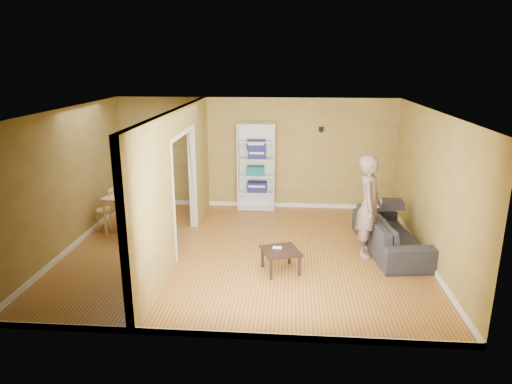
% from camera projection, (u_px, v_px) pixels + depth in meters
% --- Properties ---
extents(room_shell, '(6.50, 6.50, 6.50)m').
position_uv_depth(room_shell, '(244.00, 184.00, 8.10)').
color(room_shell, '#B36C34').
rests_on(room_shell, ground).
extents(partition, '(0.22, 5.50, 2.60)m').
position_uv_depth(partition, '(178.00, 183.00, 8.19)').
color(partition, olive).
rests_on(partition, ground).
extents(wall_speaker, '(0.10, 0.10, 0.10)m').
position_uv_depth(wall_speaker, '(321.00, 129.00, 10.39)').
color(wall_speaker, black).
rests_on(wall_speaker, room_shell).
extents(sofa, '(2.35, 1.23, 0.86)m').
position_uv_depth(sofa, '(391.00, 228.00, 8.43)').
color(sofa, black).
rests_on(sofa, ground).
extents(person, '(0.92, 0.79, 2.17)m').
position_uv_depth(person, '(370.00, 197.00, 8.06)').
color(person, slate).
rests_on(person, ground).
extents(bookshelf, '(0.86, 0.38, 2.05)m').
position_uv_depth(bookshelf, '(256.00, 166.00, 10.67)').
color(bookshelf, white).
rests_on(bookshelf, ground).
extents(paper_box_navy_a, '(0.45, 0.29, 0.23)m').
position_uv_depth(paper_box_navy_a, '(257.00, 187.00, 10.75)').
color(paper_box_navy_a, navy).
rests_on(paper_box_navy_a, bookshelf).
extents(paper_box_teal, '(0.40, 0.26, 0.21)m').
position_uv_depth(paper_box_teal, '(255.00, 171.00, 10.64)').
color(paper_box_teal, '#287F67').
rests_on(paper_box_teal, bookshelf).
extents(paper_box_navy_b, '(0.40, 0.26, 0.20)m').
position_uv_depth(paper_box_navy_b, '(257.00, 154.00, 10.53)').
color(paper_box_navy_b, navy).
rests_on(paper_box_navy_b, bookshelf).
extents(paper_box_navy_c, '(0.42, 0.28, 0.22)m').
position_uv_depth(paper_box_navy_c, '(256.00, 144.00, 10.47)').
color(paper_box_navy_c, navy).
rests_on(paper_box_navy_c, bookshelf).
extents(coffee_table, '(0.58, 0.58, 0.39)m').
position_uv_depth(coffee_table, '(281.00, 253.00, 7.59)').
color(coffee_table, black).
rests_on(coffee_table, ground).
extents(game_controller, '(0.15, 0.04, 0.03)m').
position_uv_depth(game_controller, '(277.00, 247.00, 7.63)').
color(game_controller, white).
rests_on(game_controller, coffee_table).
extents(dining_table, '(1.24, 0.82, 0.77)m').
position_uv_depth(dining_table, '(138.00, 199.00, 9.27)').
color(dining_table, beige).
rests_on(dining_table, ground).
extents(chair_left, '(0.46, 0.46, 0.92)m').
position_uv_depth(chair_left, '(107.00, 209.00, 9.42)').
color(chair_left, tan).
rests_on(chair_left, ground).
extents(chair_near, '(0.47, 0.47, 0.96)m').
position_uv_depth(chair_near, '(131.00, 219.00, 8.79)').
color(chair_near, tan).
rests_on(chair_near, ground).
extents(chair_far, '(0.62, 0.62, 1.03)m').
position_uv_depth(chair_far, '(149.00, 200.00, 9.82)').
color(chair_far, tan).
rests_on(chair_far, ground).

